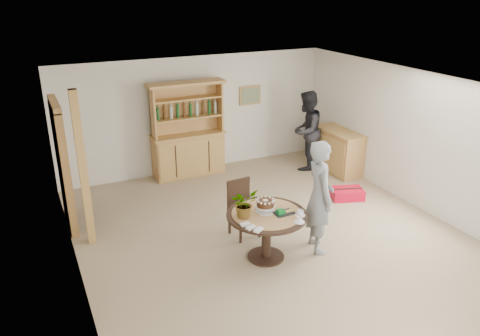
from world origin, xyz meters
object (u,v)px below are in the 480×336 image
adult_person (306,131)px  red_suitcase (347,194)px  dining_chair (242,204)px  dining_table (267,222)px  sideboard (338,151)px  hutch (188,144)px  teen_boy (319,197)px

adult_person → red_suitcase: (-0.14, -1.72, -0.78)m
dining_chair → red_suitcase: 2.49m
dining_chair → red_suitcase: (2.43, 0.34, -0.43)m
dining_table → dining_chair: size_ratio=1.27×
sideboard → dining_table: sideboard is taller
hutch → adult_person: hutch is taller
sideboard → dining_table: (-3.12, -2.43, 0.13)m
dining_table → red_suitcase: (2.43, 1.17, -0.50)m
dining_chair → teen_boy: (0.86, -0.93, 0.36)m
dining_table → teen_boy: (0.85, -0.10, 0.29)m
hutch → dining_table: hutch is taller
dining_chair → dining_table: bearing=-94.7°
hutch → red_suitcase: hutch is taller
sideboard → dining_table: bearing=-142.1°
dining_table → red_suitcase: bearing=25.7°
teen_boy → red_suitcase: size_ratio=2.56×
sideboard → red_suitcase: sideboard is taller
dining_chair → teen_boy: teen_boy is taller
dining_chair → adult_person: adult_person is taller
sideboard → red_suitcase: (-0.69, -1.26, -0.37)m
dining_table → teen_boy: 0.90m
dining_chair → red_suitcase: size_ratio=1.35×
dining_chair → adult_person: 3.31m
teen_boy → red_suitcase: bearing=-36.1°
red_suitcase → dining_table: bearing=-135.2°
red_suitcase → sideboard: bearing=80.2°
sideboard → teen_boy: bearing=-131.9°
sideboard → dining_chair: (-3.13, -1.60, 0.06)m
dining_chair → red_suitcase: bearing=2.7°
teen_boy → adult_person: 3.45m
hutch → dining_table: bearing=-91.2°
teen_boy → adult_person: (1.71, 2.99, -0.01)m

